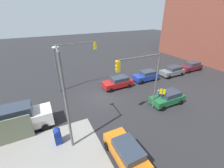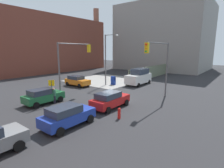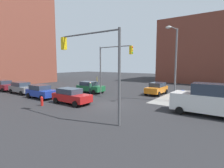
{
  "view_description": "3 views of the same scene",
  "coord_description": "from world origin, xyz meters",
  "px_view_note": "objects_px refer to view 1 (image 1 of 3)",
  "views": [
    {
      "loc": [
        6.3,
        15.43,
        10.23
      ],
      "look_at": [
        -1.53,
        -0.22,
        1.65
      ],
      "focal_mm": 24.0,
      "sensor_mm": 36.0,
      "label": 1
    },
    {
      "loc": [
        -16.31,
        -12.23,
        5.68
      ],
      "look_at": [
        -0.93,
        -0.28,
        1.85
      ],
      "focal_mm": 28.0,
      "sensor_mm": 36.0,
      "label": 2
    },
    {
      "loc": [
        10.79,
        -14.09,
        4.16
      ],
      "look_at": [
        0.19,
        0.68,
        2.09
      ],
      "focal_mm": 28.0,
      "sensor_mm": 36.0,
      "label": 3
    }
  ],
  "objects_px": {
    "hatchback_blue": "(146,76)",
    "pedestrian_crossing": "(158,96)",
    "fire_hydrant": "(120,77)",
    "hatchback_maroon": "(191,66)",
    "hatchback_gray": "(172,71)",
    "mailbox_blue": "(58,136)",
    "sedan_orange": "(126,151)",
    "traffic_signal_nw_corner": "(143,74)",
    "van_white_delivery": "(20,119)",
    "traffic_signal_se_corner": "(73,57)",
    "street_lamp_corner": "(65,95)",
    "coupe_red": "(118,82)",
    "coupe_green": "(168,98)"
  },
  "relations": [
    {
      "from": "hatchback_blue",
      "to": "pedestrian_crossing",
      "type": "relative_size",
      "value": 2.45
    },
    {
      "from": "fire_hydrant",
      "to": "hatchback_maroon",
      "type": "relative_size",
      "value": 0.21
    },
    {
      "from": "fire_hydrant",
      "to": "hatchback_gray",
      "type": "bearing_deg",
      "value": 163.86
    },
    {
      "from": "mailbox_blue",
      "to": "pedestrian_crossing",
      "type": "distance_m",
      "value": 12.06
    },
    {
      "from": "hatchback_gray",
      "to": "sedan_orange",
      "type": "bearing_deg",
      "value": 33.66
    },
    {
      "from": "traffic_signal_nw_corner",
      "to": "hatchback_maroon",
      "type": "distance_m",
      "value": 18.04
    },
    {
      "from": "hatchback_maroon",
      "to": "van_white_delivery",
      "type": "distance_m",
      "value": 28.28
    },
    {
      "from": "sedan_orange",
      "to": "hatchback_maroon",
      "type": "xyz_separation_m",
      "value": [
        -20.91,
        -10.78,
        0.0
      ]
    },
    {
      "from": "hatchback_maroon",
      "to": "fire_hydrant",
      "type": "bearing_deg",
      "value": -9.58
    },
    {
      "from": "fire_hydrant",
      "to": "sedan_orange",
      "type": "relative_size",
      "value": 0.22
    },
    {
      "from": "hatchback_gray",
      "to": "van_white_delivery",
      "type": "distance_m",
      "value": 23.23
    },
    {
      "from": "pedestrian_crossing",
      "to": "traffic_signal_se_corner",
      "type": "bearing_deg",
      "value": -143.1
    },
    {
      "from": "mailbox_blue",
      "to": "pedestrian_crossing",
      "type": "height_order",
      "value": "pedestrian_crossing"
    },
    {
      "from": "hatchback_maroon",
      "to": "van_white_delivery",
      "type": "bearing_deg",
      "value": 7.38
    },
    {
      "from": "hatchback_maroon",
      "to": "street_lamp_corner",
      "type": "bearing_deg",
      "value": 16.7
    },
    {
      "from": "hatchback_gray",
      "to": "traffic_signal_se_corner",
      "type": "bearing_deg",
      "value": -10.12
    },
    {
      "from": "street_lamp_corner",
      "to": "mailbox_blue",
      "type": "bearing_deg",
      "value": -22.85
    },
    {
      "from": "traffic_signal_nw_corner",
      "to": "sedan_orange",
      "type": "distance_m",
      "value": 7.33
    },
    {
      "from": "fire_hydrant",
      "to": "hatchback_blue",
      "type": "relative_size",
      "value": 0.23
    },
    {
      "from": "mailbox_blue",
      "to": "coupe_red",
      "type": "height_order",
      "value": "coupe_red"
    },
    {
      "from": "traffic_signal_se_corner",
      "to": "street_lamp_corner",
      "type": "relative_size",
      "value": 0.81
    },
    {
      "from": "street_lamp_corner",
      "to": "hatchback_gray",
      "type": "xyz_separation_m",
      "value": [
        -19.14,
        -7.04,
        -3.86
      ]
    },
    {
      "from": "traffic_signal_se_corner",
      "to": "pedestrian_crossing",
      "type": "xyz_separation_m",
      "value": [
        -8.06,
        8.3,
        -3.77
      ]
    },
    {
      "from": "sedan_orange",
      "to": "van_white_delivery",
      "type": "relative_size",
      "value": 0.78
    },
    {
      "from": "sedan_orange",
      "to": "hatchback_maroon",
      "type": "distance_m",
      "value": 23.52
    },
    {
      "from": "street_lamp_corner",
      "to": "coupe_green",
      "type": "distance_m",
      "value": 12.42
    },
    {
      "from": "van_white_delivery",
      "to": "mailbox_blue",
      "type": "bearing_deg",
      "value": 131.35
    },
    {
      "from": "street_lamp_corner",
      "to": "van_white_delivery",
      "type": "bearing_deg",
      "value": -43.4
    },
    {
      "from": "hatchback_maroon",
      "to": "coupe_red",
      "type": "xyz_separation_m",
      "value": [
        15.73,
        -0.03,
        -0.0
      ]
    },
    {
      "from": "street_lamp_corner",
      "to": "hatchback_blue",
      "type": "bearing_deg",
      "value": -151.68
    },
    {
      "from": "traffic_signal_se_corner",
      "to": "coupe_green",
      "type": "bearing_deg",
      "value": 134.11
    },
    {
      "from": "coupe_red",
      "to": "hatchback_blue",
      "type": "relative_size",
      "value": 1.05
    },
    {
      "from": "mailbox_blue",
      "to": "van_white_delivery",
      "type": "bearing_deg",
      "value": -48.65
    },
    {
      "from": "van_white_delivery",
      "to": "pedestrian_crossing",
      "type": "bearing_deg",
      "value": 172.31
    },
    {
      "from": "fire_hydrant",
      "to": "van_white_delivery",
      "type": "distance_m",
      "value": 15.27
    },
    {
      "from": "hatchback_gray",
      "to": "hatchback_blue",
      "type": "distance_m",
      "value": 5.38
    },
    {
      "from": "traffic_signal_nw_corner",
      "to": "hatchback_gray",
      "type": "xyz_separation_m",
      "value": [
        -11.4,
        -6.11,
        -3.77
      ]
    },
    {
      "from": "traffic_signal_nw_corner",
      "to": "mailbox_blue",
      "type": "bearing_deg",
      "value": 3.27
    },
    {
      "from": "hatchback_gray",
      "to": "hatchback_maroon",
      "type": "height_order",
      "value": "same"
    },
    {
      "from": "van_white_delivery",
      "to": "hatchback_maroon",
      "type": "bearing_deg",
      "value": -172.62
    },
    {
      "from": "hatchback_gray",
      "to": "hatchback_maroon",
      "type": "distance_m",
      "value": 5.07
    },
    {
      "from": "hatchback_blue",
      "to": "pedestrian_crossing",
      "type": "height_order",
      "value": "pedestrian_crossing"
    },
    {
      "from": "hatchback_maroon",
      "to": "mailbox_blue",
      "type": "bearing_deg",
      "value": 15.15
    },
    {
      "from": "traffic_signal_se_corner",
      "to": "mailbox_blue",
      "type": "bearing_deg",
      "value": 67.46
    },
    {
      "from": "fire_hydrant",
      "to": "sedan_orange",
      "type": "bearing_deg",
      "value": 62.37
    },
    {
      "from": "mailbox_blue",
      "to": "hatchback_blue",
      "type": "bearing_deg",
      "value": -154.71
    },
    {
      "from": "coupe_green",
      "to": "coupe_red",
      "type": "relative_size",
      "value": 0.95
    },
    {
      "from": "fire_hydrant",
      "to": "van_white_delivery",
      "type": "xyz_separation_m",
      "value": [
        14.02,
        6.0,
        0.79
      ]
    },
    {
      "from": "van_white_delivery",
      "to": "coupe_red",
      "type": "bearing_deg",
      "value": -163.45
    },
    {
      "from": "van_white_delivery",
      "to": "fire_hydrant",
      "type": "bearing_deg",
      "value": -156.82
    }
  ]
}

